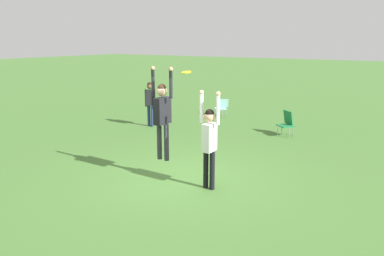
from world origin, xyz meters
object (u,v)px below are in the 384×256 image
Objects in this scene: frisbee at (186,72)px; person_spectator_far at (150,100)px; person_jumping at (162,111)px; person_defending at (209,137)px; camping_chair_0 at (221,107)px; camping_chair_1 at (287,122)px.

frisbee reaches higher than person_spectator_far.
person_jumping is 5.82m from person_spectator_far.
person_defending reaches higher than camping_chair_0.
frisbee is 6.67m from person_spectator_far.
camping_chair_0 is (-3.24, 7.75, -2.23)m from frisbee.
person_defending is 6.73m from person_spectator_far.
frisbee is 0.25× the size of camping_chair_1.
person_jumping is 2.99× the size of camping_chair_0.
person_spectator_far is (-3.86, 4.31, -0.64)m from person_jumping.
frisbee is 0.13× the size of person_spectator_far.
camping_chair_1 is at bearing -29.51° from person_spectator_far.
person_spectator_far is at bearing -129.86° from person_defending.
frisbee is (-0.50, -0.17, 1.45)m from person_defending.
camping_chair_0 is at bearing 17.75° from person_jumping.
person_jumping is 1.39m from person_defending.
camping_chair_1 is (3.60, -1.75, 0.04)m from camping_chair_0.
person_defending is 8.49m from camping_chair_0.
person_defending is 1.54m from frisbee.
person_spectator_far is at bearing 29.33° from camping_chair_0.
person_jumping is at bearing 116.36° from camping_chair_1.
camping_chair_1 is at bearing 116.93° from camping_chair_0.
person_jumping is 6.07m from camping_chair_1.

